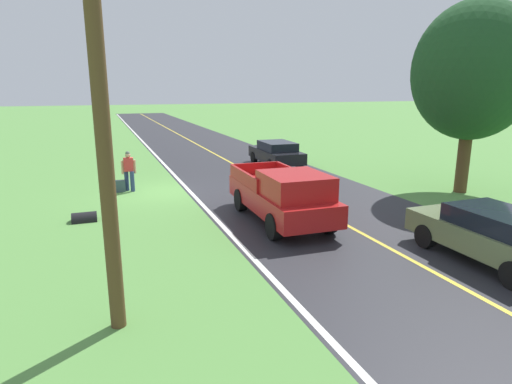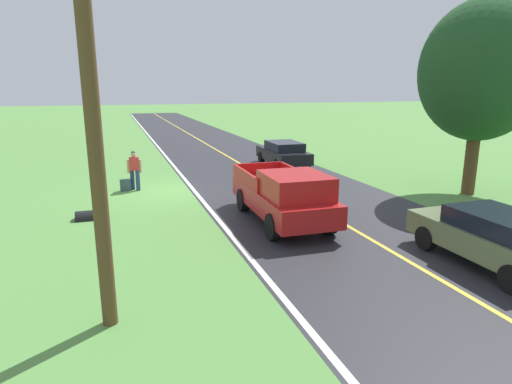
% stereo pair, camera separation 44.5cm
% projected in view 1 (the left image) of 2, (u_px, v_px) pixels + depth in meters
% --- Properties ---
extents(ground_plane, '(200.00, 200.00, 0.00)m').
position_uv_depth(ground_plane, '(164.00, 192.00, 18.67)').
color(ground_plane, '#568E42').
extents(road_surface, '(8.04, 120.00, 0.00)m').
position_uv_depth(road_surface, '(270.00, 183.00, 20.32)').
color(road_surface, '#28282D').
rests_on(road_surface, ground).
extents(lane_edge_line, '(0.16, 117.60, 0.00)m').
position_uv_depth(lane_edge_line, '(189.00, 190.00, 19.02)').
color(lane_edge_line, silver).
rests_on(lane_edge_line, ground).
extents(lane_centre_line, '(0.14, 117.60, 0.00)m').
position_uv_depth(lane_centre_line, '(270.00, 183.00, 20.32)').
color(lane_centre_line, gold).
rests_on(lane_centre_line, ground).
extents(hitchhiker_walking, '(0.62, 0.51, 1.75)m').
position_uv_depth(hitchhiker_walking, '(129.00, 169.00, 18.66)').
color(hitchhiker_walking, navy).
rests_on(hitchhiker_walking, ground).
extents(suitcase_carried, '(0.46, 0.20, 0.51)m').
position_uv_depth(suitcase_carried, '(120.00, 186.00, 18.62)').
color(suitcase_carried, '#384C56').
rests_on(suitcase_carried, ground).
extents(pickup_truck_passing, '(2.17, 5.43, 1.82)m').
position_uv_depth(pickup_truck_passing, '(284.00, 194.00, 14.24)').
color(pickup_truck_passing, '#B21919').
rests_on(pickup_truck_passing, ground).
extents(tree_far_side_near, '(4.85, 4.85, 7.83)m').
position_uv_depth(tree_far_side_near, '(473.00, 71.00, 17.54)').
color(tree_far_side_near, brown).
rests_on(tree_far_side_near, ground).
extents(sedan_near_oncoming, '(2.00, 4.43, 1.41)m').
position_uv_depth(sedan_near_oncoming, '(276.00, 153.00, 24.69)').
color(sedan_near_oncoming, black).
rests_on(sedan_near_oncoming, ground).
extents(sedan_mid_oncoming, '(1.94, 4.41, 1.41)m').
position_uv_depth(sedan_mid_oncoming, '(494.00, 234.00, 11.02)').
color(sedan_mid_oncoming, '#66754C').
rests_on(sedan_mid_oncoming, ground).
extents(utility_pole_roadside, '(0.28, 0.28, 7.35)m').
position_uv_depth(utility_pole_roadside, '(103.00, 131.00, 7.35)').
color(utility_pole_roadside, brown).
rests_on(utility_pole_roadside, ground).
extents(drainage_culvert, '(0.80, 0.60, 0.60)m').
position_uv_depth(drainage_culvert, '(85.00, 221.00, 14.64)').
color(drainage_culvert, black).
rests_on(drainage_culvert, ground).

